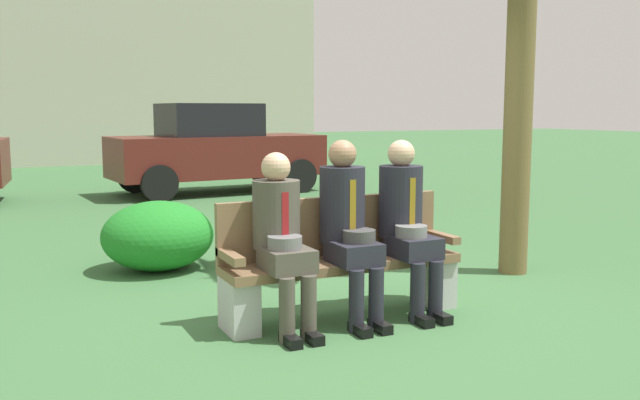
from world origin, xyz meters
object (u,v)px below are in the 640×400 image
shrub_near_bench (158,236)px  parked_car_far (215,149)px  building_backdrop (48,1)px  seated_man_middle (348,222)px  seated_man_left (281,232)px  seated_man_right (406,218)px  park_bench (339,261)px

shrub_near_bench → parked_car_far: parked_car_far is taller
shrub_near_bench → building_backdrop: bearing=88.4°
parked_car_far → seated_man_middle: bearing=-100.2°
seated_man_left → seated_man_middle: size_ratio=0.94×
seated_man_left → parked_car_far: 8.40m
seated_man_middle → seated_man_right: seated_man_middle is taller
park_bench → seated_man_right: bearing=-14.0°
parked_car_far → seated_man_right: bearing=-96.7°
seated_man_left → seated_man_right: (1.04, 0.01, 0.03)m
park_bench → seated_man_middle: (0.00, -0.13, 0.33)m
seated_man_middle → building_backdrop: 20.34m
seated_man_middle → building_backdrop: bearing=91.3°
seated_man_middle → seated_man_right: 0.51m
seated_man_right → parked_car_far: (0.96, 8.15, 0.10)m
seated_man_middle → building_backdrop: size_ratio=0.08×
park_bench → parked_car_far: 8.16m
park_bench → seated_man_middle: bearing=-88.1°
seated_man_left → building_backdrop: (0.10, 19.88, 4.34)m
park_bench → seated_man_left: bearing=-165.7°
park_bench → shrub_near_bench: 2.30m
seated_man_left → building_backdrop: bearing=89.7°
park_bench → parked_car_far: size_ratio=0.46×
seated_man_left → park_bench: bearing=14.3°
park_bench → shrub_near_bench: bearing=113.4°
shrub_near_bench → parked_car_far: (2.39, 5.91, 0.50)m
seated_man_right → shrub_near_bench: size_ratio=1.22×
parked_car_far → park_bench: bearing=-100.4°
park_bench → building_backdrop: (-0.43, 19.75, 4.62)m
seated_man_middle → parked_car_far: (1.47, 8.15, 0.09)m
seated_man_right → building_backdrop: 20.36m
seated_man_left → shrub_near_bench: seated_man_left is taller
park_bench → parked_car_far: (1.47, 8.02, 0.42)m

